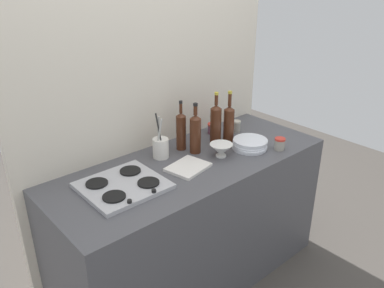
% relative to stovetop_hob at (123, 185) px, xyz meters
% --- Properties ---
extents(ground_plane, '(6.00, 6.00, 0.00)m').
position_rel_stovetop_hob_xyz_m(ground_plane, '(0.48, -0.02, -0.91)').
color(ground_plane, '#47423D').
rests_on(ground_plane, ground).
extents(counter_block, '(1.80, 0.70, 0.90)m').
position_rel_stovetop_hob_xyz_m(counter_block, '(0.48, -0.02, -0.46)').
color(counter_block, '#4C4C51').
rests_on(counter_block, ground).
extents(backsplash_panel, '(1.90, 0.06, 2.18)m').
position_rel_stovetop_hob_xyz_m(backsplash_panel, '(0.48, 0.36, 0.18)').
color(backsplash_panel, beige).
rests_on(backsplash_panel, ground).
extents(stovetop_hob, '(0.43, 0.39, 0.04)m').
position_rel_stovetop_hob_xyz_m(stovetop_hob, '(0.00, 0.00, 0.00)').
color(stovetop_hob, '#B2B2B7').
rests_on(stovetop_hob, counter_block).
extents(plate_stack, '(0.23, 0.23, 0.06)m').
position_rel_stovetop_hob_xyz_m(plate_stack, '(0.89, -0.12, 0.02)').
color(plate_stack, white).
rests_on(plate_stack, counter_block).
extents(wine_bottle_leftmost, '(0.07, 0.07, 0.33)m').
position_rel_stovetop_hob_xyz_m(wine_bottle_leftmost, '(0.59, 0.07, 0.12)').
color(wine_bottle_leftmost, '#472314').
rests_on(wine_bottle_leftmost, counter_block).
extents(wine_bottle_mid_left, '(0.06, 0.06, 0.33)m').
position_rel_stovetop_hob_xyz_m(wine_bottle_mid_left, '(0.55, 0.17, 0.12)').
color(wine_bottle_mid_left, '#472314').
rests_on(wine_bottle_mid_left, counter_block).
extents(wine_bottle_mid_right, '(0.07, 0.07, 0.36)m').
position_rel_stovetop_hob_xyz_m(wine_bottle_mid_right, '(0.87, 0.05, 0.12)').
color(wine_bottle_mid_right, '#472314').
rests_on(wine_bottle_mid_right, counter_block).
extents(wine_bottle_rightmost, '(0.07, 0.07, 0.36)m').
position_rel_stovetop_hob_xyz_m(wine_bottle_rightmost, '(0.78, 0.08, 0.13)').
color(wine_bottle_rightmost, '#472314').
rests_on(wine_bottle_rightmost, counter_block).
extents(mixing_bowl, '(0.15, 0.15, 0.08)m').
position_rel_stovetop_hob_xyz_m(mixing_bowl, '(0.67, -0.08, 0.03)').
color(mixing_bowl, white).
rests_on(mixing_bowl, counter_block).
extents(utensil_crock, '(0.10, 0.10, 0.29)m').
position_rel_stovetop_hob_xyz_m(utensil_crock, '(0.38, 0.16, 0.06)').
color(utensil_crock, silver).
rests_on(utensil_crock, counter_block).
extents(condiment_jar_front, '(0.07, 0.07, 0.08)m').
position_rel_stovetop_hob_xyz_m(condiment_jar_front, '(1.02, -0.26, 0.03)').
color(condiment_jar_front, '#9E998C').
rests_on(condiment_jar_front, counter_block).
extents(condiment_jar_rear, '(0.08, 0.08, 0.07)m').
position_rel_stovetop_hob_xyz_m(condiment_jar_rear, '(0.89, 0.22, 0.02)').
color(condiment_jar_rear, '#66384C').
rests_on(condiment_jar_rear, counter_block).
extents(condiment_jar_spare, '(0.06, 0.06, 0.08)m').
position_rel_stovetop_hob_xyz_m(condiment_jar_spare, '(1.03, 0.13, 0.03)').
color(condiment_jar_spare, '#9E998C').
rests_on(condiment_jar_spare, counter_block).
extents(cutting_board, '(0.27, 0.23, 0.02)m').
position_rel_stovetop_hob_xyz_m(cutting_board, '(0.41, -0.07, -0.01)').
color(cutting_board, silver).
rests_on(cutting_board, counter_block).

